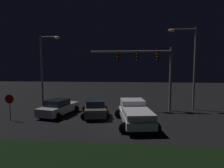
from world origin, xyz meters
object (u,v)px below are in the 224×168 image
pickup_truck (135,112)px  street_lamp_left (45,62)px  car_sedan (59,107)px  stop_sign (10,102)px  car_sedan_far (95,108)px  street_lamp_right (189,59)px  traffic_signal_gantry (146,63)px

pickup_truck → street_lamp_left: street_lamp_left is taller
car_sedan → stop_sign: stop_sign is taller
car_sedan_far → street_lamp_right: street_lamp_right is taller
stop_sign → traffic_signal_gantry: bearing=22.8°
street_lamp_left → stop_sign: bearing=-91.3°
car_sedan_far → stop_sign: size_ratio=2.09×
street_lamp_left → street_lamp_right: size_ratio=0.95×
pickup_truck → street_lamp_right: 9.15m
car_sedan → street_lamp_left: (-3.19, 4.39, 4.35)m
car_sedan_far → traffic_signal_gantry: bearing=-73.1°
pickup_truck → car_sedan: size_ratio=1.20×
street_lamp_right → pickup_truck: bearing=-135.5°
car_sedan → car_sedan_far: (3.45, 0.12, 0.00)m
car_sedan → car_sedan_far: 3.45m
street_lamp_left → traffic_signal_gantry: bearing=-8.2°
pickup_truck → street_lamp_right: street_lamp_right is taller
car_sedan_far → street_lamp_left: bearing=45.9°
street_lamp_right → stop_sign: 17.45m
traffic_signal_gantry → street_lamp_left: 11.61m
traffic_signal_gantry → car_sedan: bearing=-161.8°
traffic_signal_gantry → street_lamp_right: (4.43, 0.72, 0.46)m
pickup_truck → traffic_signal_gantry: (1.30, 4.91, 3.90)m
pickup_truck → stop_sign: size_ratio=2.53×
pickup_truck → traffic_signal_gantry: size_ratio=0.68×
car_sedan → street_lamp_right: (12.74, 3.46, 4.62)m
pickup_truck → car_sedan: bearing=64.3°
traffic_signal_gantry → street_lamp_right: street_lamp_right is taller
pickup_truck → street_lamp_left: size_ratio=0.69×
car_sedan → street_lamp_right: bearing=-61.3°
street_lamp_right → traffic_signal_gantry: bearing=-170.7°
car_sedan_far → street_lamp_right: (9.29, 3.34, 4.62)m
pickup_truck → traffic_signal_gantry: 6.41m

